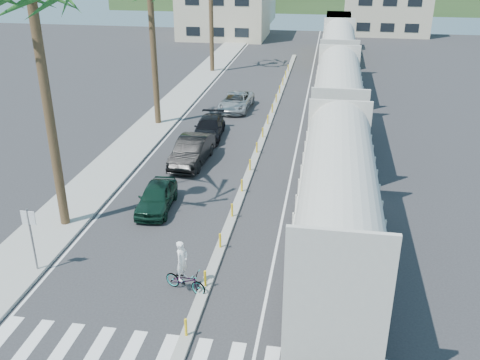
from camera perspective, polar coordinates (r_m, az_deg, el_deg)
name	(u,v)px	position (r m, az deg, el deg)	size (l,w,h in m)	color
ground	(193,320)	(20.55, -5.00, -14.69)	(140.00, 140.00, 0.00)	#28282B
sidewalk	(167,112)	(44.29, -7.78, 7.23)	(3.00, 90.00, 0.15)	gray
rails	(335,110)	(45.27, 10.09, 7.39)	(1.56, 100.00, 0.06)	black
median	(263,138)	(37.86, 2.42, 4.48)	(0.45, 60.00, 0.85)	gray
crosswalk	(179,358)	(19.10, -6.54, -18.37)	(14.00, 2.20, 0.01)	silver
lane_markings	(244,117)	(42.90, 0.42, 6.79)	(9.42, 90.00, 0.01)	silver
freight_train	(337,87)	(41.00, 10.35, 9.78)	(3.00, 60.94, 5.85)	beige
street_sign	(31,231)	(23.62, -21.43, -5.11)	(0.60, 0.08, 3.00)	slate
car_lead	(157,197)	(28.10, -8.89, -1.78)	(1.91, 4.17, 1.39)	black
car_second	(192,151)	(33.56, -5.14, 3.12)	(1.97, 5.14, 1.67)	black
car_third	(209,128)	(38.14, -3.33, 5.58)	(2.28, 4.92, 1.39)	black
car_rear	(236,101)	(44.53, -0.42, 8.38)	(2.52, 5.12, 1.40)	#ADB0B3
cyclist	(185,276)	(21.67, -5.93, -10.12)	(1.77, 2.25, 2.25)	#9EA0A5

